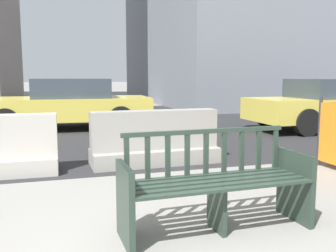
{
  "coord_description": "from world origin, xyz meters",
  "views": [
    {
      "loc": [
        -0.59,
        -2.34,
        1.36
      ],
      "look_at": [
        0.73,
        2.09,
        0.75
      ],
      "focal_mm": 40.0,
      "sensor_mm": 36.0,
      "label": 1
    }
  ],
  "objects_px": {
    "jersey_barrier_centre": "(155,142)",
    "car_sedan_mid": "(331,104)",
    "street_bench": "(216,187)",
    "car_taxi_near": "(67,104)"
  },
  "relations": [
    {
      "from": "street_bench",
      "to": "jersey_barrier_centre",
      "type": "xyz_separation_m",
      "value": [
        0.14,
        2.67,
        -0.06
      ]
    },
    {
      "from": "jersey_barrier_centre",
      "to": "car_sedan_mid",
      "type": "height_order",
      "value": "car_sedan_mid"
    },
    {
      "from": "street_bench",
      "to": "car_taxi_near",
      "type": "xyz_separation_m",
      "value": [
        -1.05,
        7.18,
        0.26
      ]
    },
    {
      "from": "street_bench",
      "to": "car_taxi_near",
      "type": "bearing_deg",
      "value": 98.29
    },
    {
      "from": "street_bench",
      "to": "jersey_barrier_centre",
      "type": "relative_size",
      "value": 0.84
    },
    {
      "from": "jersey_barrier_centre",
      "to": "car_taxi_near",
      "type": "xyz_separation_m",
      "value": [
        -1.19,
        4.52,
        0.31
      ]
    },
    {
      "from": "street_bench",
      "to": "jersey_barrier_centre",
      "type": "distance_m",
      "value": 2.67
    },
    {
      "from": "street_bench",
      "to": "jersey_barrier_centre",
      "type": "height_order",
      "value": "street_bench"
    },
    {
      "from": "jersey_barrier_centre",
      "to": "car_sedan_mid",
      "type": "distance_m",
      "value": 5.92
    },
    {
      "from": "jersey_barrier_centre",
      "to": "car_taxi_near",
      "type": "height_order",
      "value": "car_taxi_near"
    }
  ]
}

